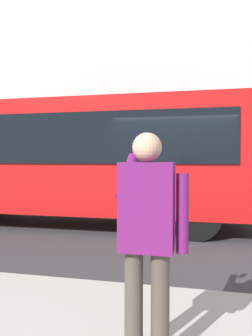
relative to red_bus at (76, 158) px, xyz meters
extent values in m
plane|color=#38383A|center=(-2.55, 0.54, -1.68)|extent=(60.00, 60.00, 0.00)
cube|color=beige|center=(-2.55, -6.26, 4.32)|extent=(28.00, 0.80, 12.00)
cube|color=red|center=(-0.02, -0.01, 0.02)|extent=(9.00, 2.50, 2.60)
cube|color=black|center=(-0.02, 1.25, 0.42)|extent=(7.60, 0.06, 1.10)
cylinder|color=black|center=(-3.02, -1.11, -1.18)|extent=(1.00, 0.28, 1.00)
cylinder|color=black|center=(-3.02, 1.09, -1.18)|extent=(1.00, 0.28, 1.00)
cylinder|color=#4C4238|center=(-2.81, 5.49, -1.12)|extent=(0.14, 0.14, 0.82)
cylinder|color=#4C4238|center=(-2.61, 5.49, -1.12)|extent=(0.14, 0.14, 0.82)
cube|color=#6B1960|center=(-2.71, 5.49, -0.38)|extent=(0.40, 0.24, 0.66)
sphere|color=#D8A884|center=(-2.71, 5.49, 0.06)|extent=(0.22, 0.22, 0.22)
cylinder|color=#6B1960|center=(-2.97, 5.49, -0.42)|extent=(0.09, 0.09, 0.58)
cylinder|color=#6B1960|center=(-2.53, 5.33, -0.16)|extent=(0.09, 0.48, 0.37)
cube|color=black|center=(-2.61, 5.19, 0.04)|extent=(0.07, 0.01, 0.14)
camera|label=1|loc=(-3.10, 7.91, -0.03)|focal=35.38mm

